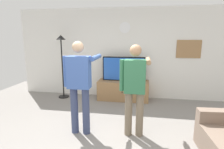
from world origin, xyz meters
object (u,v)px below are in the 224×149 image
(framed_picture, at_px, (189,49))
(floor_lamp, at_px, (62,53))
(person_standing_nearer_lamp, at_px, (79,82))
(tv_stand, at_px, (123,90))
(person_standing_nearer_couch, at_px, (135,86))
(television, at_px, (124,69))
(wall_clock, at_px, (125,28))

(framed_picture, bearing_deg, floor_lamp, -174.16)
(person_standing_nearer_lamp, bearing_deg, framed_picture, 44.24)
(tv_stand, bearing_deg, person_standing_nearer_couch, -78.00)
(television, distance_m, framed_picture, 1.94)
(framed_picture, bearing_deg, tv_stand, -170.84)
(floor_lamp, height_order, person_standing_nearer_couch, floor_lamp)
(tv_stand, height_order, wall_clock, wall_clock)
(tv_stand, distance_m, person_standing_nearer_lamp, 2.29)
(framed_picture, xyz_separation_m, floor_lamp, (-3.68, -0.38, -0.15))
(person_standing_nearer_couch, bearing_deg, framed_picture, 58.44)
(tv_stand, relative_size, floor_lamp, 0.78)
(wall_clock, relative_size, floor_lamp, 0.17)
(wall_clock, distance_m, person_standing_nearer_lamp, 2.68)
(tv_stand, bearing_deg, television, 90.00)
(tv_stand, distance_m, framed_picture, 2.22)
(television, height_order, wall_clock, wall_clock)
(floor_lamp, bearing_deg, tv_stand, 2.51)
(television, distance_m, person_standing_nearer_couch, 2.08)
(television, bearing_deg, floor_lamp, -176.06)
(television, bearing_deg, person_standing_nearer_couch, -78.27)
(wall_clock, height_order, person_standing_nearer_lamp, wall_clock)
(tv_stand, xyz_separation_m, framed_picture, (1.83, 0.30, 1.23))
(wall_clock, xyz_separation_m, person_standing_nearer_couch, (0.42, -2.28, -1.15))
(television, bearing_deg, framed_picture, 7.74)
(television, bearing_deg, tv_stand, -90.00)
(wall_clock, height_order, framed_picture, wall_clock)
(person_standing_nearer_couch, bearing_deg, television, 101.73)
(framed_picture, height_order, person_standing_nearer_lamp, person_standing_nearer_lamp)
(tv_stand, relative_size, framed_picture, 2.22)
(person_standing_nearer_lamp, height_order, person_standing_nearer_couch, person_standing_nearer_lamp)
(wall_clock, xyz_separation_m, framed_picture, (1.83, 0.00, -0.61))
(framed_picture, relative_size, floor_lamp, 0.35)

